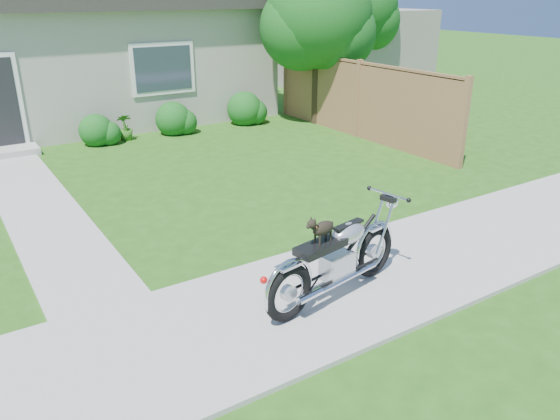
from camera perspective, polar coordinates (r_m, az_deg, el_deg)
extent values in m
plane|color=#235114|center=(6.37, -1.96, -10.78)|extent=(80.00, 80.00, 0.00)
cube|color=#9E9B93|center=(6.36, -1.96, -10.63)|extent=(24.00, 2.20, 0.04)
cube|color=#9E9B93|center=(10.28, -24.05, 0.47)|extent=(1.20, 8.00, 0.03)
cube|color=#B8B3A6|center=(16.95, -24.11, 13.51)|extent=(12.00, 6.00, 3.00)
cube|color=#9E9B93|center=(13.71, -26.81, 5.35)|extent=(1.40, 0.70, 0.16)
cube|color=#2D3847|center=(14.67, -12.13, 14.24)|extent=(1.70, 0.05, 1.30)
cube|color=olive|center=(13.98, 8.19, 11.23)|extent=(0.08, 6.50, 1.80)
cube|color=olive|center=(16.53, 0.67, 13.25)|extent=(0.12, 0.12, 1.90)
cube|color=olive|center=(13.97, 8.20, 11.43)|extent=(0.12, 0.12, 1.90)
cube|color=olive|center=(11.76, 18.64, 8.56)|extent=(0.12, 0.12, 1.90)
cube|color=olive|center=(13.84, 8.39, 14.97)|extent=(0.08, 6.50, 0.08)
cylinder|color=#3D2B1C|center=(15.32, 3.90, 13.30)|extent=(0.28, 0.28, 2.31)
sphere|color=#155117|center=(15.16, 4.08, 19.71)|extent=(2.78, 2.78, 2.78)
sphere|color=#155117|center=(15.19, 6.01, 17.90)|extent=(2.04, 2.04, 2.04)
cylinder|color=#3D2B1C|center=(20.28, 7.62, 15.39)|extent=(0.28, 0.28, 2.40)
sphere|color=#155117|center=(20.16, 7.89, 20.41)|extent=(2.88, 2.88, 2.88)
sphere|color=#155117|center=(20.21, 9.31, 18.97)|extent=(2.11, 2.11, 2.11)
sphere|color=#155117|center=(13.86, -18.65, 7.86)|extent=(0.80, 0.80, 0.80)
sphere|color=#155117|center=(14.44, -11.10, 9.29)|extent=(0.90, 0.90, 0.90)
sphere|color=#155117|center=(15.32, -3.72, 10.47)|extent=(0.97, 0.97, 0.97)
imported|color=#2E671C|center=(14.10, -15.88, 8.32)|extent=(0.37, 0.37, 0.65)
torus|color=black|center=(7.03, 9.77, -4.30)|extent=(0.68, 0.23, 0.67)
torus|color=black|center=(6.02, 0.90, -8.68)|extent=(0.68, 0.23, 0.67)
cube|color=#BABBBF|center=(6.51, 6.01, -5.81)|extent=(0.44, 0.31, 0.30)
ellipsoid|color=#BABBBF|center=(6.47, 7.13, -2.41)|extent=(0.55, 0.38, 0.26)
cube|color=black|center=(6.15, 4.29, -3.83)|extent=(0.69, 0.37, 0.09)
cube|color=silver|center=(6.88, 9.94, -1.76)|extent=(0.32, 0.19, 0.03)
cube|color=silver|center=(5.86, 0.92, -5.82)|extent=(0.32, 0.19, 0.03)
cylinder|color=silver|center=(6.91, 11.26, 1.64)|extent=(0.13, 0.60, 0.03)
sphere|color=silver|center=(7.01, 11.57, 0.87)|extent=(0.20, 0.20, 0.17)
cylinder|color=silver|center=(6.50, 6.83, -7.20)|extent=(1.09, 0.25, 0.06)
ellipsoid|color=black|center=(6.08, 4.54, -1.92)|extent=(0.32, 0.20, 0.16)
sphere|color=black|center=(5.91, 3.33, -1.47)|extent=(0.11, 0.11, 0.10)
cylinder|color=black|center=(6.09, 3.69, -2.98)|extent=(0.03, 0.03, 0.13)
cylinder|color=black|center=(6.04, 4.18, -3.18)|extent=(0.03, 0.03, 0.13)
cylinder|color=black|center=(6.21, 4.82, -2.50)|extent=(0.03, 0.03, 0.13)
cylinder|color=black|center=(6.16, 5.31, -2.69)|extent=(0.03, 0.03, 0.13)
torus|color=#B86031|center=(5.96, 3.62, -1.75)|extent=(0.06, 0.09, 0.08)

